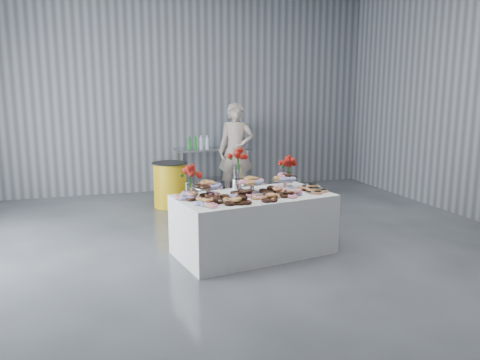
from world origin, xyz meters
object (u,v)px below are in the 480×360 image
(prep_table, at_px, (213,162))
(person, at_px, (236,151))
(water_jug, at_px, (236,135))
(display_table, at_px, (254,224))
(trash_barrel, at_px, (170,185))

(prep_table, distance_m, person, 0.81)
(prep_table, distance_m, water_jug, 0.73)
(water_jug, bearing_deg, display_table, -103.69)
(person, bearing_deg, trash_barrel, -147.45)
(person, bearing_deg, prep_table, 131.19)
(display_table, height_order, trash_barrel, trash_barrel)
(person, height_order, trash_barrel, person)
(water_jug, relative_size, person, 0.31)
(prep_table, bearing_deg, water_jug, -0.00)
(prep_table, bearing_deg, person, -68.72)
(person, bearing_deg, water_jug, 92.17)
(prep_table, bearing_deg, display_table, -96.26)
(prep_table, height_order, person, person)
(trash_barrel, bearing_deg, prep_table, 44.06)
(prep_table, relative_size, trash_barrel, 1.90)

